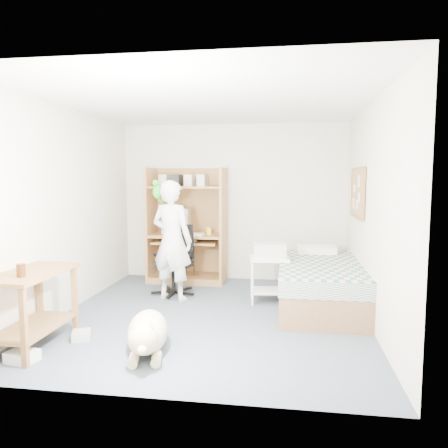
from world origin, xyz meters
name	(u,v)px	position (x,y,z in m)	size (l,w,h in m)	color
floor	(212,316)	(0.00, 0.00, 0.00)	(4.00, 4.00, 0.00)	#404A57
wall_back	(233,202)	(0.00, 2.00, 1.25)	(3.60, 0.02, 2.50)	beige
wall_right	(372,214)	(1.80, 0.00, 1.25)	(0.02, 4.00, 2.50)	beige
wall_left	(67,210)	(-1.80, 0.00, 1.25)	(0.02, 4.00, 2.50)	beige
ceiling	(211,102)	(0.00, 0.00, 2.50)	(3.60, 4.00, 0.02)	white
computer_hutch	(188,230)	(-0.70, 1.74, 0.82)	(1.20, 0.63, 1.80)	#8F5E31
bed	(320,284)	(1.30, 0.62, 0.29)	(1.02, 2.02, 0.66)	brown
side_desk	(32,297)	(-1.55, -1.20, 0.49)	(0.50, 1.00, 0.75)	brown
corkboard	(357,193)	(1.77, 0.90, 1.45)	(0.04, 0.94, 0.66)	olive
office_chair	(176,270)	(-0.69, 0.93, 0.35)	(0.55, 0.56, 0.97)	black
person	(172,240)	(-0.66, 0.63, 0.81)	(0.59, 0.39, 1.62)	silver
parrot	(157,190)	(-0.86, 0.65, 1.48)	(0.12, 0.21, 0.33)	#1B8E14
dog	(147,332)	(-0.41, -1.16, 0.19)	(0.55, 1.16, 0.44)	#D1BD8C
printer_cart	(269,272)	(0.64, 0.71, 0.40)	(0.55, 0.46, 0.61)	white
printer	(269,250)	(0.64, 0.71, 0.70)	(0.42, 0.32, 0.18)	beige
crt_monitor	(177,220)	(-0.88, 1.75, 0.97)	(0.45, 0.47, 0.39)	beige
keyboard	(182,241)	(-0.75, 1.58, 0.67)	(0.45, 0.16, 0.03)	beige
pencil_cup	(209,231)	(-0.34, 1.65, 0.82)	(0.08, 0.08, 0.12)	yellow
drink_glass	(21,270)	(-1.50, -1.43, 0.81)	(0.08, 0.08, 0.12)	#3C1E09
floor_box_a	(22,356)	(-1.45, -1.54, 0.05)	(0.25, 0.20, 0.10)	silver
floor_box_b	(81,335)	(-1.19, -0.94, 0.04)	(0.18, 0.22, 0.08)	#A7A7A2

